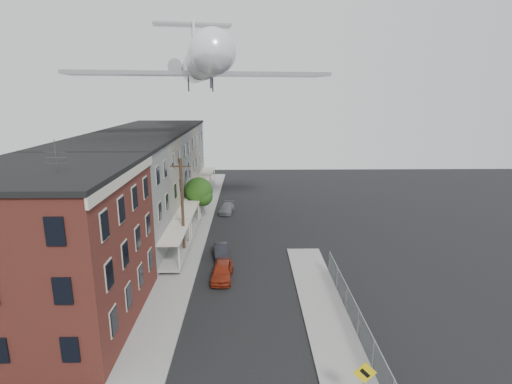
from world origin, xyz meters
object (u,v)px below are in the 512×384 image
warning_sign (364,380)px  utility_pole (182,206)px  car_far (227,208)px  car_mid (221,251)px  street_tree (200,193)px  airplane (200,64)px  car_near (222,271)px

warning_sign → utility_pole: (-11.20, 19.03, 2.79)m
utility_pole → car_far: 14.32m
car_mid → street_tree: bearing=99.4°
warning_sign → airplane: size_ratio=0.10×
airplane → street_tree: bearing=124.4°
car_mid → airplane: bearing=97.3°
street_tree → car_mid: size_ratio=1.51×
street_tree → car_far: size_ratio=1.35×
warning_sign → utility_pole: size_ratio=0.31×
car_far → airplane: bearing=-110.6°
car_near → airplane: 22.02m
airplane → car_mid: bearing=-75.6°
car_near → airplane: airplane is taller
car_far → car_mid: bearing=-82.6°
car_mid → airplane: (-2.42, 9.46, 16.91)m
utility_pole → car_mid: utility_pole is taller
street_tree → airplane: (0.64, -0.94, 14.02)m
warning_sign → car_mid: bearing=112.8°
car_mid → car_far: bearing=83.8°
warning_sign → street_tree: street_tree is taller
street_tree → car_far: 5.32m
warning_sign → car_mid: (-7.81, 18.55, -1.32)m
street_tree → car_far: street_tree is taller
car_mid → airplane: airplane is taller
street_tree → car_near: size_ratio=1.29×
street_tree → airplane: size_ratio=0.18×
car_near → car_mid: car_near is taller
warning_sign → car_near: (-7.40, 14.05, -1.20)m
warning_sign → utility_pole: bearing=120.5°
warning_sign → street_tree: (-10.87, 28.95, 1.57)m
utility_pole → airplane: airplane is taller
utility_pole → street_tree: bearing=88.1°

